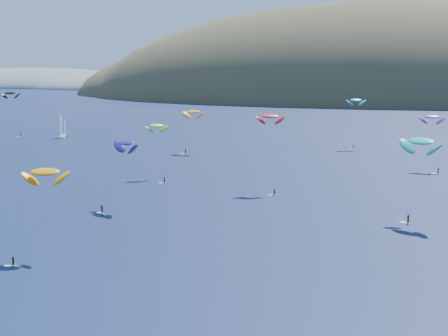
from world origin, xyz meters
TOP-DOWN VIEW (x-y plane):
  - island at (39.40, 562.36)m, footprint 730.00×300.00m
  - headland at (-445.26, 750.08)m, footprint 460.00×250.00m
  - sailboat at (-114.55, 193.20)m, footprint 10.34×9.39m
  - kitesurfer_1 at (-40.30, 163.92)m, footprint 9.61×8.60m
  - kitesurfer_2 at (-26.37, 31.19)m, footprint 9.10×12.43m
  - kitesurfer_3 at (-35.11, 110.81)m, footprint 10.37×13.68m
  - kitesurfer_4 at (20.71, 194.18)m, footprint 8.08×6.37m
  - kitesurfer_5 at (41.64, 74.81)m, footprint 11.01×10.03m
  - kitesurfer_6 at (48.15, 147.63)m, footprint 8.26×11.81m
  - kitesurfer_9 at (2.63, 100.39)m, footprint 8.25×11.02m
  - kitesurfer_10 at (-27.54, 70.50)m, footprint 9.60×13.98m
  - kitesurfer_12 at (-141.06, 192.76)m, footprint 11.43×6.71m

SIDE VIEW (x-z plane):
  - island at x=39.40m, z-range -115.74..94.26m
  - headland at x=-445.26m, z-range -33.36..26.64m
  - sailboat at x=-114.55m, z-range -5.19..7.15m
  - kitesurfer_2 at x=-26.37m, z-range 6.52..24.25m
  - kitesurfer_3 at x=-35.11m, z-range 6.94..24.84m
  - kitesurfer_10 at x=-27.54m, z-range 6.70..25.10m
  - kitesurfer_1 at x=-40.30m, z-range 6.74..25.29m
  - kitesurfer_6 at x=48.15m, z-range 7.54..27.32m
  - kitesurfer_5 at x=41.64m, z-range 7.56..28.46m
  - kitesurfer_4 at x=20.71m, z-range 8.83..30.74m
  - kitesurfer_9 at x=2.63m, z-range 9.18..31.90m
  - kitesurfer_12 at x=-141.06m, z-range 9.05..32.09m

